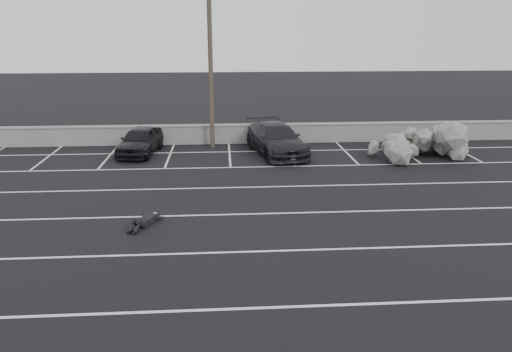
{
  "coord_description": "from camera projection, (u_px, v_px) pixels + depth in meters",
  "views": [
    {
      "loc": [
        0.66,
        -13.04,
        6.17
      ],
      "look_at": [
        1.84,
        4.22,
        1.0
      ],
      "focal_mm": 35.0,
      "sensor_mm": 36.0,
      "label": 1
    }
  ],
  "objects": [
    {
      "name": "ground",
      "position": [
        202.0,
        253.0,
        14.18
      ],
      "size": [
        120.0,
        120.0,
        0.0
      ],
      "primitive_type": "plane",
      "color": "black",
      "rests_on": "ground"
    },
    {
      "name": "seawall",
      "position": [
        210.0,
        134.0,
        27.41
      ],
      "size": [
        50.0,
        0.45,
        1.06
      ],
      "color": "gray",
      "rests_on": "ground"
    },
    {
      "name": "stall_lines",
      "position": [
        204.0,
        201.0,
        18.39
      ],
      "size": [
        36.0,
        20.05,
        0.01
      ],
      "color": "silver",
      "rests_on": "ground"
    },
    {
      "name": "car_left",
      "position": [
        140.0,
        140.0,
        25.14
      ],
      "size": [
        2.19,
        4.24,
        1.38
      ],
      "primitive_type": "imported",
      "rotation": [
        0.0,
        0.0,
        -0.14
      ],
      "color": "black",
      "rests_on": "ground"
    },
    {
      "name": "car_right",
      "position": [
        276.0,
        139.0,
        25.1
      ],
      "size": [
        3.17,
        5.53,
        1.51
      ],
      "primitive_type": "imported",
      "rotation": [
        0.0,
        0.0,
        0.21
      ],
      "color": "black",
      "rests_on": "ground"
    },
    {
      "name": "utility_pole",
      "position": [
        210.0,
        60.0,
        25.5
      ],
      "size": [
        1.2,
        0.24,
        9.01
      ],
      "color": "#4C4238",
      "rests_on": "ground"
    },
    {
      "name": "trash_bin",
      "position": [
        437.0,
        137.0,
        27.09
      ],
      "size": [
        0.61,
        0.61,
        0.88
      ],
      "rotation": [
        0.0,
        0.0,
        0.06
      ],
      "color": "black",
      "rests_on": "ground"
    },
    {
      "name": "riprap_pile",
      "position": [
        419.0,
        146.0,
        24.78
      ],
      "size": [
        5.14,
        3.79,
        1.33
      ],
      "color": "#99978F",
      "rests_on": "ground"
    },
    {
      "name": "person",
      "position": [
        148.0,
        217.0,
        16.35
      ],
      "size": [
        2.25,
        2.64,
        0.42
      ],
      "primitive_type": null,
      "rotation": [
        0.0,
        0.0,
        -0.38
      ],
      "color": "black",
      "rests_on": "ground"
    }
  ]
}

